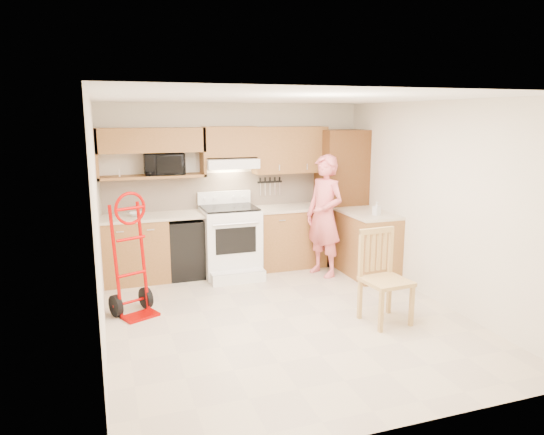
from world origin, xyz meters
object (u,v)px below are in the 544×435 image
microwave (164,164)px  person (325,216)px  dining_chair (386,278)px  hand_truck (133,261)px  range (231,235)px

microwave → person: microwave is taller
microwave → dining_chair: 3.50m
person → hand_truck: 2.84m
microwave → dining_chair: (2.11, -2.57, -1.11)m
microwave → person: size_ratio=0.31×
hand_truck → range: bearing=13.4°
person → microwave: bearing=-129.5°
person → dining_chair: bearing=-23.1°
microwave → range: bearing=-18.3°
microwave → hand_truck: bearing=-111.5°
range → dining_chair: range is taller
hand_truck → dining_chair: hand_truck is taller
person → hand_truck: bearing=-96.9°
microwave → dining_chair: size_ratio=0.52×
range → dining_chair: bearing=-61.7°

